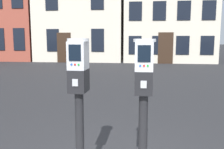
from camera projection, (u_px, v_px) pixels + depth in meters
parking_meter_near_kerb at (79, 85)px, 2.52m from camera, size 0.22×0.25×1.51m
parking_meter_twin_adjacent at (144, 87)px, 2.44m from camera, size 0.22×0.25×1.51m
townhouse_orange_brick at (167, 2)px, 19.46m from camera, size 6.32×6.60×9.05m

